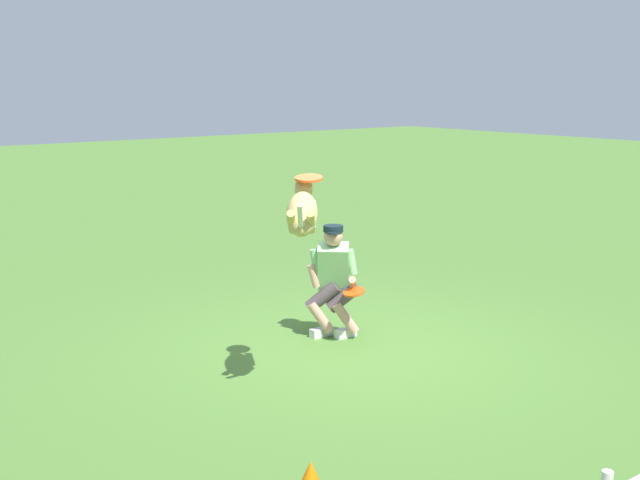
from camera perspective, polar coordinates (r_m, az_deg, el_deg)
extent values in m
plane|color=#4E7B32|center=(8.85, 2.30, -7.71)|extent=(60.00, 60.00, 0.00)
cube|color=silver|center=(9.28, 0.06, -6.48)|extent=(0.26, 0.10, 0.10)
cylinder|color=tan|center=(9.17, 0.04, -5.45)|extent=(0.30, 0.29, 0.37)
cylinder|color=#52434A|center=(9.17, 0.20, -4.00)|extent=(0.40, 0.38, 0.37)
cube|color=silver|center=(9.26, 1.80, -6.52)|extent=(0.26, 0.10, 0.10)
cylinder|color=tan|center=(9.16, 1.80, -5.48)|extent=(0.30, 0.29, 0.37)
cylinder|color=#52434A|center=(9.16, 1.69, -4.02)|extent=(0.40, 0.38, 0.37)
cube|color=#91CA8A|center=(9.11, 0.96, -1.87)|extent=(0.52, 0.53, 0.58)
cylinder|color=#91CA8A|center=(9.09, -0.31, -1.51)|extent=(0.16, 0.16, 0.29)
cylinder|color=#91CA8A|center=(9.07, 2.22, -1.54)|extent=(0.16, 0.16, 0.29)
cylinder|color=tan|center=(8.91, 2.30, -2.96)|extent=(0.25, 0.27, 0.19)
cylinder|color=tan|center=(9.09, -0.45, -2.54)|extent=(0.16, 0.16, 0.27)
sphere|color=tan|center=(8.93, 0.93, 0.24)|extent=(0.21, 0.21, 0.21)
cylinder|color=black|center=(8.92, 0.93, 0.81)|extent=(0.22, 0.22, 0.07)
cylinder|color=black|center=(8.82, 0.90, 0.50)|extent=(0.12, 0.12, 0.02)
ellipsoid|color=tan|center=(7.14, -1.27, 1.85)|extent=(0.63, 0.68, 0.49)
ellipsoid|color=beige|center=(7.31, -1.21, 1.84)|extent=(0.14, 0.19, 0.16)
sphere|color=tan|center=(7.51, -1.15, 3.55)|extent=(0.17, 0.17, 0.17)
cone|color=tan|center=(7.60, -1.12, 3.49)|extent=(0.13, 0.13, 0.09)
cone|color=tan|center=(7.48, -0.73, 4.10)|extent=(0.06, 0.06, 0.07)
cone|color=tan|center=(7.48, -1.58, 4.10)|extent=(0.06, 0.06, 0.07)
cylinder|color=beige|center=(7.32, -0.56, 1.75)|extent=(0.26, 0.29, 0.25)
cylinder|color=beige|center=(7.33, -1.85, 1.76)|extent=(0.26, 0.29, 0.25)
cylinder|color=tan|center=(6.97, -0.65, 1.27)|extent=(0.26, 0.29, 0.25)
cylinder|color=tan|center=(6.98, -2.00, 1.27)|extent=(0.26, 0.29, 0.25)
cylinder|color=beige|center=(6.76, -1.40, 1.74)|extent=(0.16, 0.18, 0.23)
cylinder|color=#F2561D|center=(7.43, -0.79, 4.35)|extent=(0.36, 0.36, 0.06)
cylinder|color=#F34E14|center=(8.82, 2.40, -3.65)|extent=(0.28, 0.28, 0.09)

